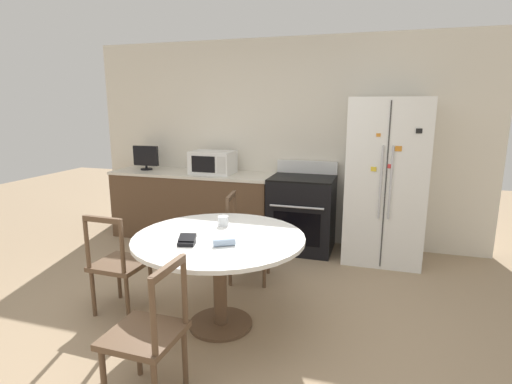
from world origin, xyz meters
name	(u,v)px	position (x,y,z in m)	size (l,w,h in m)	color
ground_plane	(196,344)	(0.00, 0.00, 0.00)	(14.00, 14.00, 0.00)	#9E8466
back_wall	(281,142)	(0.00, 2.65, 1.30)	(5.20, 0.10, 2.60)	silver
kitchen_counter	(193,205)	(-1.11, 2.29, 0.45)	(2.20, 0.64, 0.90)	brown
refrigerator	(385,181)	(1.33, 2.23, 0.93)	(0.85, 0.72, 1.86)	white
oven_range	(302,213)	(0.38, 2.26, 0.47)	(0.77, 0.68, 1.08)	black
microwave	(213,162)	(-0.81, 2.29, 1.05)	(0.55, 0.39, 0.29)	white
countertop_tv	(146,157)	(-1.81, 2.30, 1.08)	(0.36, 0.16, 0.33)	black
dining_table	(219,251)	(0.08, 0.31, 0.64)	(1.35, 1.35, 0.77)	white
dining_chair_near	(148,335)	(-0.01, -0.60, 0.43)	(0.43, 0.43, 0.90)	brown
dining_chair_far	(247,239)	(0.01, 1.22, 0.43)	(0.48, 0.48, 0.90)	brown
dining_chair_left	(119,265)	(-0.84, 0.26, 0.43)	(0.43, 0.43, 0.90)	brown
candle_glass	(223,221)	(0.01, 0.58, 0.80)	(0.09, 0.09, 0.08)	silver
folded_napkin	(224,242)	(0.20, 0.11, 0.80)	(0.16, 0.13, 0.05)	#A3BCDB
wallet	(187,241)	(-0.07, 0.06, 0.80)	(0.15, 0.15, 0.07)	black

